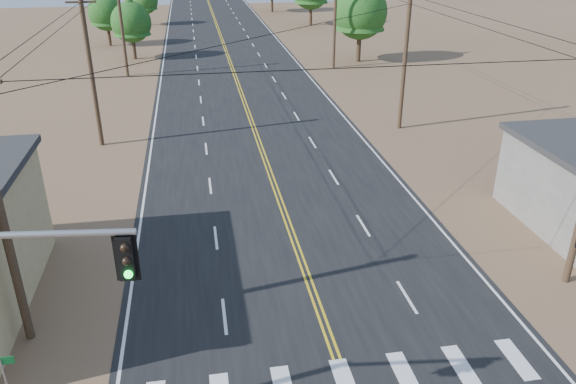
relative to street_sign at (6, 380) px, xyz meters
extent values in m
cube|color=black|center=(9.96, 22.00, -1.64)|extent=(15.00, 200.00, 0.02)
cylinder|color=#4C3826|center=(-0.54, 4.00, 3.35)|extent=(0.30, 0.30, 10.00)
cylinder|color=#4C3826|center=(-0.54, 24.00, 3.35)|extent=(0.30, 0.30, 10.00)
cube|color=#4C3826|center=(-0.54, 24.00, 7.55)|extent=(1.80, 0.12, 0.12)
cylinder|color=#4C3826|center=(-0.54, 44.00, 3.35)|extent=(0.30, 0.30, 10.00)
cylinder|color=#4C3826|center=(20.46, 24.00, 3.35)|extent=(0.30, 0.30, 10.00)
cylinder|color=#4C3826|center=(20.46, 44.00, 3.35)|extent=(0.30, 0.30, 10.00)
cylinder|color=gray|center=(1.66, -1.63, 5.46)|extent=(5.41, 0.77, 0.16)
cube|color=black|center=(4.05, -1.91, 4.81)|extent=(0.38, 0.34, 1.10)
sphere|color=black|center=(4.07, -2.08, 5.16)|extent=(0.20, 0.20, 0.20)
sphere|color=black|center=(4.07, -2.08, 4.81)|extent=(0.20, 0.20, 0.20)
sphere|color=#0CE533|center=(4.07, -2.08, 4.46)|extent=(0.20, 0.20, 0.20)
cube|color=#0C5724|center=(0.00, 0.00, 0.69)|extent=(0.73, 0.05, 0.24)
cylinder|color=#3F2D1E|center=(-0.40, 52.03, -0.35)|extent=(0.40, 0.40, 2.61)
cone|color=#204F16|center=(-0.40, 52.03, 3.27)|extent=(4.06, 4.06, 4.64)
sphere|color=#204F16|center=(-0.40, 52.03, 2.33)|extent=(4.35, 4.35, 4.35)
cylinder|color=#3F2D1E|center=(-4.04, 60.64, -0.35)|extent=(0.39, 0.39, 2.60)
cone|color=#204F16|center=(-4.04, 60.64, 3.26)|extent=(4.05, 4.05, 4.63)
sphere|color=#204F16|center=(-4.04, 60.64, 2.32)|extent=(4.34, 4.34, 4.34)
cylinder|color=#3F2D1E|center=(-0.43, 76.84, -0.50)|extent=(0.43, 0.43, 2.31)
sphere|color=#204F16|center=(-0.43, 76.84, 1.87)|extent=(3.84, 3.84, 3.84)
cylinder|color=#3F2D1E|center=(23.88, 46.52, 0.05)|extent=(0.49, 0.49, 3.40)
cone|color=#204F16|center=(23.88, 46.52, 4.77)|extent=(5.29, 5.29, 6.05)
sphere|color=#204F16|center=(23.88, 46.52, 3.54)|extent=(5.67, 5.67, 5.67)
cylinder|color=#3F2D1E|center=(23.96, 72.49, -0.03)|extent=(0.46, 0.46, 3.25)
cylinder|color=#3F2D1E|center=(20.38, 88.43, 0.07)|extent=(0.44, 0.44, 3.46)
camera|label=1|loc=(5.84, -13.25, 11.56)|focal=35.00mm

